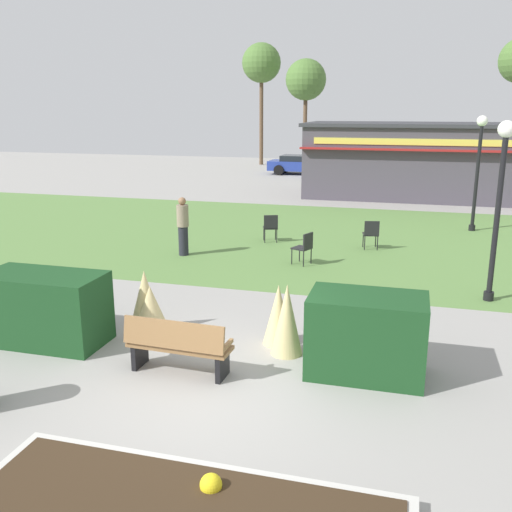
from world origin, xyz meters
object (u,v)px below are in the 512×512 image
(cafe_chair_east, at_px, (371,232))
(tree_center_bg, at_px, (306,80))
(cafe_chair_center, at_px, (304,246))
(food_kiosk, at_px, (424,160))
(lamppost_mid, at_px, (500,190))
(lamppost_far, at_px, (479,159))
(tree_left_bg, at_px, (261,64))
(cafe_chair_west, at_px, (271,226))
(park_bench, at_px, (178,346))
(parked_car_center_slot, at_px, (384,166))
(parked_car_east_slot, at_px, (486,169))
(parked_car_west_slot, at_px, (302,164))
(person_strolling, at_px, (183,226))

(cafe_chair_east, bearing_deg, tree_center_bg, 105.32)
(cafe_chair_center, bearing_deg, food_kiosk, 76.75)
(lamppost_mid, height_order, lamppost_far, same)
(tree_left_bg, bearing_deg, cafe_chair_west, -74.55)
(cafe_chair_east, height_order, cafe_chair_center, same)
(park_bench, xyz_separation_m, food_kiosk, (3.93, 20.58, 1.26))
(lamppost_far, xyz_separation_m, parked_car_center_slot, (-3.85, 15.45, -1.83))
(lamppost_mid, xyz_separation_m, tree_center_bg, (-9.30, 27.48, 3.49))
(cafe_chair_east, distance_m, tree_left_bg, 27.45)
(lamppost_far, distance_m, tree_center_bg, 22.22)
(park_bench, height_order, parked_car_east_slot, parked_car_east_slot)
(cafe_chair_center, xyz_separation_m, parked_car_east_slot, (6.86, 21.36, 0.12))
(cafe_chair_west, bearing_deg, food_kiosk, 67.16)
(parked_car_west_slot, bearing_deg, person_strolling, -88.34)
(parked_car_center_slot, bearing_deg, food_kiosk, -73.99)
(cafe_chair_east, height_order, tree_center_bg, tree_center_bg)
(lamppost_far, relative_size, cafe_chair_west, 4.38)
(parked_car_east_slot, bearing_deg, cafe_chair_west, -113.82)
(lamppost_mid, distance_m, lamppost_far, 7.76)
(food_kiosk, height_order, parked_car_center_slot, food_kiosk)
(park_bench, bearing_deg, lamppost_far, 66.74)
(parked_car_center_slot, xyz_separation_m, parked_car_east_slot, (5.90, -0.00, 0.00))
(park_bench, height_order, food_kiosk, food_kiosk)
(cafe_chair_east, xyz_separation_m, parked_car_center_slot, (-0.65, 19.14, 0.12))
(lamppost_far, xyz_separation_m, food_kiosk, (-1.62, 7.67, -0.73))
(lamppost_mid, distance_m, parked_car_west_slot, 24.84)
(parked_car_center_slot, distance_m, parked_car_east_slot, 5.90)
(cafe_chair_center, xyz_separation_m, parked_car_west_slot, (-4.18, 21.36, 0.12))
(lamppost_mid, height_order, cafe_chair_center, lamppost_mid)
(cafe_chair_center, distance_m, parked_car_center_slot, 21.39)
(lamppost_mid, bearing_deg, person_strolling, 166.42)
(person_strolling, relative_size, parked_car_center_slot, 0.39)
(parked_car_west_slot, relative_size, parked_car_center_slot, 0.99)
(lamppost_mid, xyz_separation_m, food_kiosk, (-1.30, 15.42, -0.73))
(park_bench, bearing_deg, cafe_chair_east, 75.71)
(parked_car_east_slot, height_order, tree_center_bg, tree_center_bg)
(person_strolling, distance_m, tree_center_bg, 26.07)
(tree_left_bg, bearing_deg, parked_car_west_slot, -53.34)
(park_bench, height_order, parked_car_center_slot, parked_car_center_slot)
(park_bench, xyz_separation_m, cafe_chair_east, (2.35, 9.22, 0.05))
(cafe_chair_west, xyz_separation_m, cafe_chair_center, (1.53, -2.36, 0.00))
(park_bench, xyz_separation_m, person_strolling, (-2.83, 7.10, 0.38))
(cafe_chair_west, relative_size, cafe_chair_center, 1.00)
(cafe_chair_east, xyz_separation_m, tree_left_bg, (-9.93, 24.71, 6.65))
(lamppost_far, height_order, parked_car_center_slot, lamppost_far)
(cafe_chair_west, distance_m, parked_car_center_slot, 19.17)
(lamppost_far, xyz_separation_m, cafe_chair_west, (-6.34, -3.55, -1.94))
(lamppost_mid, xyz_separation_m, cafe_chair_east, (-2.88, 4.06, -1.94))
(person_strolling, height_order, parked_car_west_slot, person_strolling)
(lamppost_mid, distance_m, food_kiosk, 15.49)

